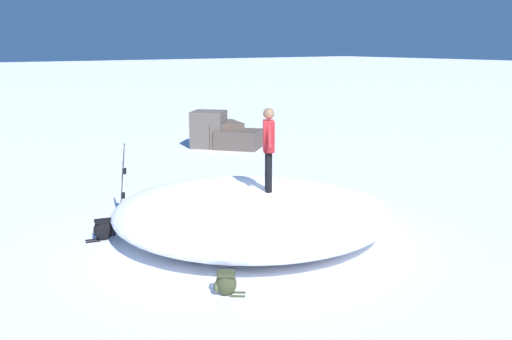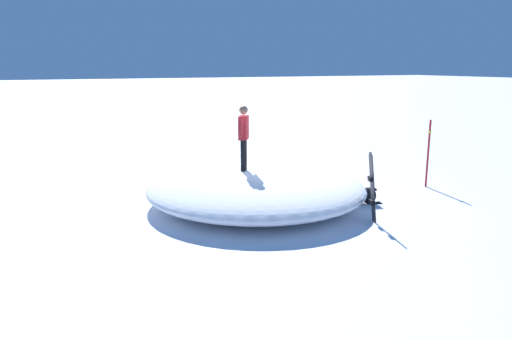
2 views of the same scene
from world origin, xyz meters
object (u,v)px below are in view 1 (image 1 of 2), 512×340
Objects in this scene: snowboarder_standing at (269,143)px; snowboard_primary_upright at (123,179)px; backpack_near at (226,283)px; backpack_far at (104,229)px.

snowboarder_standing is 3.66m from snowboard_primary_upright.
snowboarder_standing is 1.01× the size of snowboard_primary_upright.
snowboarder_standing reaches higher than backpack_near.
snowboard_primary_upright is 2.71× the size of backpack_far.
backpack_near is 3.69m from backpack_far.
backpack_near is at bearing 40.90° from snowboarder_standing.
backpack_far is (3.02, -1.57, -1.70)m from snowboarder_standing.
backpack_far is at bearing -27.47° from snowboarder_standing.
snowboard_primary_upright is 3.37× the size of backpack_near.
backpack_near is at bearing 99.77° from backpack_far.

